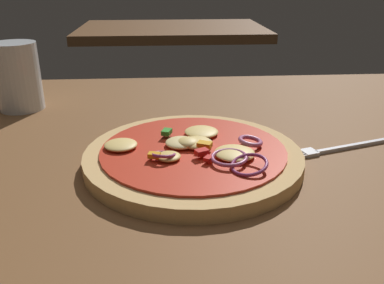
{
  "coord_description": "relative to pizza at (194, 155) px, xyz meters",
  "views": [
    {
      "loc": [
        -0.09,
        -0.48,
        0.25
      ],
      "look_at": [
        -0.06,
        -0.01,
        0.06
      ],
      "focal_mm": 38.07,
      "sensor_mm": 36.0,
      "label": 1
    }
  ],
  "objects": [
    {
      "name": "dining_table",
      "position": [
        0.06,
        0.03,
        -0.03
      ],
      "size": [
        1.45,
        0.8,
        0.04
      ],
      "color": "brown",
      "rests_on": "ground"
    },
    {
      "name": "pizza",
      "position": [
        0.0,
        0.0,
        0.0
      ],
      "size": [
        0.26,
        0.26,
        0.03
      ],
      "color": "tan",
      "rests_on": "dining_table"
    },
    {
      "name": "fork",
      "position": [
        0.18,
        0.03,
        -0.01
      ],
      "size": [
        0.17,
        0.06,
        0.01
      ],
      "color": "silver",
      "rests_on": "dining_table"
    },
    {
      "name": "beer_glass",
      "position": [
        -0.27,
        0.23,
        0.04
      ],
      "size": [
        0.07,
        0.07,
        0.11
      ],
      "color": "silver",
      "rests_on": "dining_table"
    },
    {
      "name": "background_table",
      "position": [
        0.01,
        1.32,
        -0.03
      ],
      "size": [
        0.77,
        0.51,
        0.04
      ],
      "color": "brown",
      "rests_on": "ground"
    }
  ]
}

